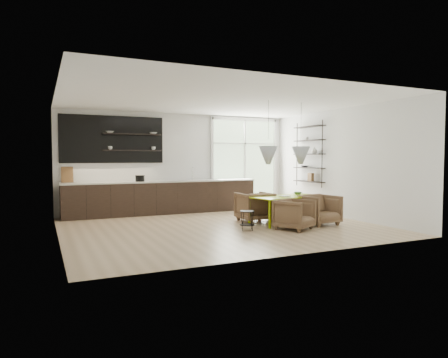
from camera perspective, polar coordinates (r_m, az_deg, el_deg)
The scene contains 11 objects.
room at distance 10.43m, azimuth 0.04°, elevation 2.32°, with size 7.02×6.01×2.91m.
kitchen_run at distance 11.52m, azimuth -9.07°, elevation -1.96°, with size 5.54×0.69×2.75m.
right_shelving at distance 11.92m, azimuth 12.11°, elevation 3.25°, with size 0.26×1.22×1.90m.
dining_table at distance 9.87m, azimuth 8.85°, elevation -2.67°, with size 1.93×1.14×0.66m.
armchair_back_left at distance 10.06m, azimuth 4.39°, elevation -3.95°, with size 0.79×0.81×0.74m, color brown.
armchair_back_right at distance 10.77m, azimuth 8.39°, elevation -3.86°, with size 0.65×0.67×0.61m, color brown.
armchair_front_left at distance 9.01m, azimuth 10.04°, elevation -5.00°, with size 0.72×0.74×0.67m, color brown.
armchair_front_right at distance 9.79m, azimuth 13.54°, elevation -4.29°, with size 0.76×0.79×0.71m, color brown.
wire_stool at distance 8.82m, azimuth 3.34°, elevation -5.54°, with size 0.34×0.34×0.43m.
table_book at distance 9.68m, azimuth 8.11°, elevation -2.43°, with size 0.21×0.28×0.03m, color white.
table_bowl at distance 10.35m, azimuth 10.49°, elevation -2.00°, with size 0.20×0.20×0.06m, color #4A7247.
Camera 1 is at (-3.80, -8.36, 1.58)m, focal length 32.00 mm.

